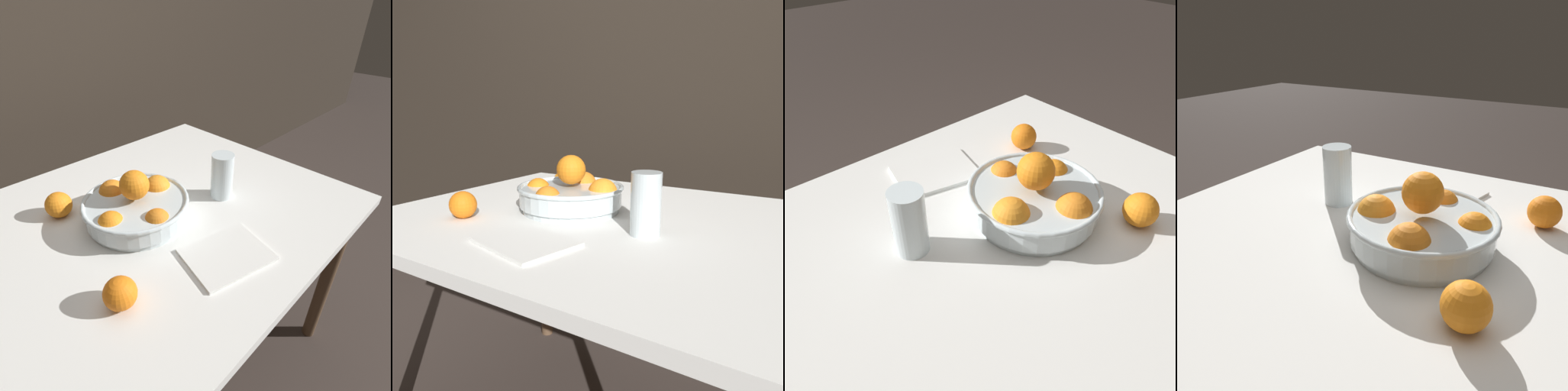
# 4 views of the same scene
# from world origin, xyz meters

# --- Properties ---
(ground_plane) EXTENTS (12.00, 12.00, 0.00)m
(ground_plane) POSITION_xyz_m (0.00, 0.00, 0.00)
(ground_plane) COLOR #3D332D
(dining_table) EXTENTS (1.08, 0.91, 0.73)m
(dining_table) POSITION_xyz_m (0.00, 0.00, 0.65)
(dining_table) COLOR white
(dining_table) RESTS_ON ground_plane
(fruit_bowl) EXTENTS (0.29, 0.29, 0.15)m
(fruit_bowl) POSITION_xyz_m (-0.07, 0.00, 0.78)
(fruit_bowl) COLOR silver
(fruit_bowl) RESTS_ON dining_table
(juice_glass) EXTENTS (0.07, 0.07, 0.14)m
(juice_glass) POSITION_xyz_m (0.19, -0.09, 0.80)
(juice_glass) COLOR #F4A314
(juice_glass) RESTS_ON dining_table
(orange_loose_near_bowl) EXTENTS (0.07, 0.07, 0.07)m
(orange_loose_near_bowl) POSITION_xyz_m (-0.22, 0.17, 0.77)
(orange_loose_near_bowl) COLOR orange
(orange_loose_near_bowl) RESTS_ON dining_table
(orange_loose_front) EXTENTS (0.07, 0.07, 0.07)m
(orange_loose_front) POSITION_xyz_m (-0.27, -0.21, 0.77)
(orange_loose_front) COLOR orange
(orange_loose_front) RESTS_ON dining_table
(napkin) EXTENTS (0.23, 0.20, 0.01)m
(napkin) POSITION_xyz_m (-0.01, -0.27, 0.74)
(napkin) COLOR white
(napkin) RESTS_ON dining_table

